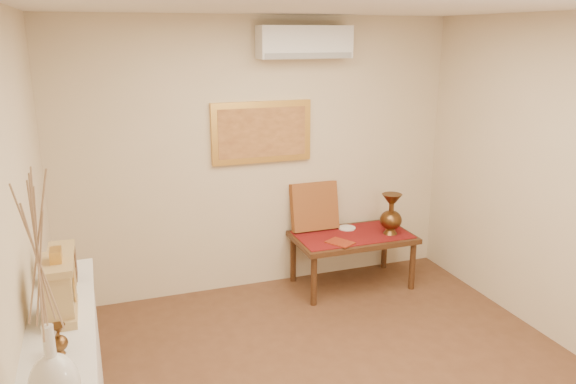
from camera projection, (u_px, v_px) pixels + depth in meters
name	position (u px, v px, depth m)	size (l,w,h in m)	color
ceiling	(374.00, 1.00, 3.15)	(4.50, 4.50, 0.00)	silver
wall_back	(261.00, 157.00, 5.56)	(4.00, 0.02, 2.70)	beige
wall_left	(15.00, 272.00, 2.88)	(0.02, 4.50, 2.70)	beige
white_vase	(44.00, 301.00, 2.19)	(0.20, 0.20, 1.08)	white
candlestick	(52.00, 354.00, 2.61)	(0.10, 0.10, 0.22)	silver
brass_urn_small	(58.00, 335.00, 2.78)	(0.09, 0.09, 0.21)	brown
table_cloth	(353.00, 235.00, 5.71)	(1.14, 0.59, 0.01)	maroon
brass_urn_tall	(391.00, 210.00, 5.66)	(0.23, 0.23, 0.51)	brown
plate	(347.00, 228.00, 5.88)	(0.18, 0.18, 0.01)	white
menu	(340.00, 243.00, 5.47)	(0.18, 0.25, 0.01)	maroon
cushion	(314.00, 206.00, 5.80)	(0.50, 0.10, 0.50)	maroon
mantel_clock	(60.00, 289.00, 3.13)	(0.17, 0.36, 0.41)	tan
wooden_chest	(63.00, 263.00, 3.61)	(0.16, 0.21, 0.24)	tan
low_table	(352.00, 241.00, 5.73)	(1.20, 0.70, 0.55)	#432614
painting	(262.00, 132.00, 5.46)	(1.00, 0.06, 0.60)	gold
ac_unit	(305.00, 42.00, 5.27)	(0.90, 0.25, 0.30)	silver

